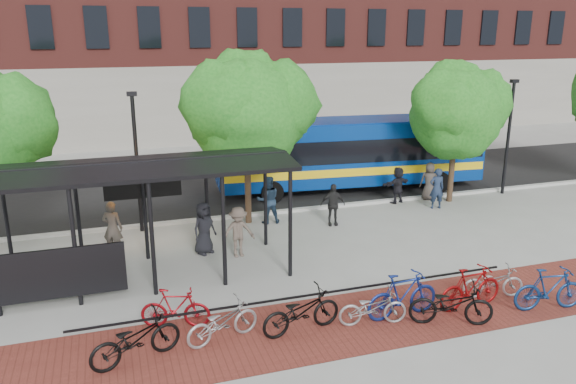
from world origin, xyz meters
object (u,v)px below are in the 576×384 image
object	(u,v)px
bike_10	(493,282)
pedestrian_0	(204,228)
bike_2	(222,322)
pedestrian_6	(429,181)
lamp_post_right	(509,134)
bike_11	(550,289)
tree_c	(458,108)
tree_b	(248,107)
bike_1	(175,308)
pedestrian_3	(238,232)
pedestrian_4	(333,205)
pedestrian_2	(268,200)
bus_shelter	(104,183)
bike_0	(135,339)
bike_7	(403,295)
bike_4	(301,311)
pedestrian_1	(113,228)
pedestrian_5	(398,185)
bike_8	(451,304)
bike_6	(373,308)
pedestrian_7	(437,188)
bus	(350,150)
bike_9	(471,288)
lamp_post_left	(137,159)

from	to	relation	value
bike_10	pedestrian_0	size ratio (longest dim) A/B	0.98
bike_2	pedestrian_6	size ratio (longest dim) A/B	1.13
lamp_post_right	pedestrian_6	world-z (taller)	lamp_post_right
bike_2	bike_11	distance (m)	8.63
bike_10	pedestrian_0	world-z (taller)	pedestrian_0
tree_c	pedestrian_6	bearing A→B (deg)	151.29
tree_c	tree_b	bearing A→B (deg)	180.00
bike_1	pedestrian_3	size ratio (longest dim) A/B	1.03
bike_11	pedestrian_4	distance (m)	8.55
bike_1	pedestrian_4	bearing A→B (deg)	-30.55
tree_b	pedestrian_2	bearing A→B (deg)	-27.73
bus_shelter	bike_0	bearing A→B (deg)	-84.93
bike_7	pedestrian_4	bearing A→B (deg)	-12.05
bike_4	bike_10	world-z (taller)	bike_4
bike_2	pedestrian_2	size ratio (longest dim) A/B	1.02
pedestrian_1	pedestrian_3	distance (m)	4.16
lamp_post_right	bike_10	xyz separation A→B (m)	(-7.08, -8.55, -2.29)
bike_11	bike_10	bearing A→B (deg)	51.06
lamp_post_right	pedestrian_5	xyz separation A→B (m)	(-5.28, 0.20, -1.95)
bike_0	pedestrian_4	distance (m)	10.51
bike_1	bike_7	world-z (taller)	bike_7
tree_b	bike_8	bearing A→B (deg)	-72.86
pedestrian_2	tree_c	bearing A→B (deg)	-174.03
bike_7	pedestrian_5	bearing A→B (deg)	-31.93
bike_2	bike_7	bearing A→B (deg)	-110.27
pedestrian_3	pedestrian_4	xyz separation A→B (m)	(4.11, 1.91, -0.04)
bike_8	pedestrian_0	bearing A→B (deg)	58.77
tree_b	lamp_post_right	bearing A→B (deg)	1.20
tree_b	bike_0	xyz separation A→B (m)	(-4.82, -8.47, -3.90)
pedestrian_3	pedestrian_6	bearing A→B (deg)	16.68
tree_c	bike_7	world-z (taller)	tree_c
bike_6	bike_10	world-z (taller)	bike_6
bike_8	pedestrian_5	world-z (taller)	pedestrian_5
pedestrian_4	pedestrian_6	distance (m)	5.57
bike_0	bike_2	xyz separation A→B (m)	(2.03, 0.27, -0.06)
tree_b	pedestrian_7	xyz separation A→B (m)	(7.78, -0.74, -3.60)
bike_1	pedestrian_7	distance (m)	13.27
bus	bike_9	world-z (taller)	bus
bike_0	pedestrian_0	world-z (taller)	pedestrian_0
bike_9	pedestrian_5	size ratio (longest dim) A/B	1.24
bike_7	bike_8	xyz separation A→B (m)	(0.98, -0.71, -0.07)
lamp_post_left	bike_7	distance (m)	10.81
lamp_post_right	bike_6	size ratio (longest dim) A/B	2.90
bike_0	bike_10	bearing A→B (deg)	-107.19
bike_11	pedestrian_7	xyz separation A→B (m)	(2.02, 8.63, 0.26)
bike_11	pedestrian_1	size ratio (longest dim) A/B	1.08
bike_1	bike_6	world-z (taller)	bike_1
bike_7	bike_1	bearing A→B (deg)	73.19
lamp_post_left	bike_1	xyz separation A→B (m)	(0.31, -7.48, -2.22)
bike_4	pedestrian_6	size ratio (longest dim) A/B	1.27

